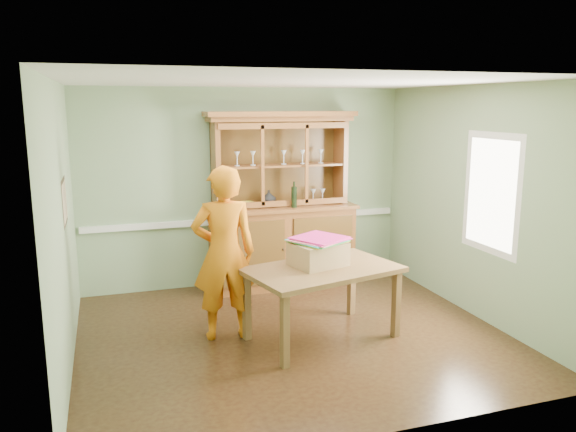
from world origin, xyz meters
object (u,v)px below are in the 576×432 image
object	(u,v)px
person	(224,253)
dining_table	(322,276)
cardboard_box	(318,254)
china_hutch	(281,226)

from	to	relation	value
person	dining_table	bearing A→B (deg)	164.76
dining_table	cardboard_box	xyz separation A→B (m)	(-0.01, 0.09, 0.22)
china_hutch	person	xyz separation A→B (m)	(-1.12, -1.54, 0.10)
dining_table	person	world-z (taller)	person
china_hutch	dining_table	world-z (taller)	china_hutch
china_hutch	cardboard_box	world-z (taller)	china_hutch
dining_table	person	size ratio (longest dim) A/B	0.94
cardboard_box	person	bearing A→B (deg)	165.12
china_hutch	cardboard_box	size ratio (longest dim) A/B	4.45
china_hutch	cardboard_box	distance (m)	1.81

